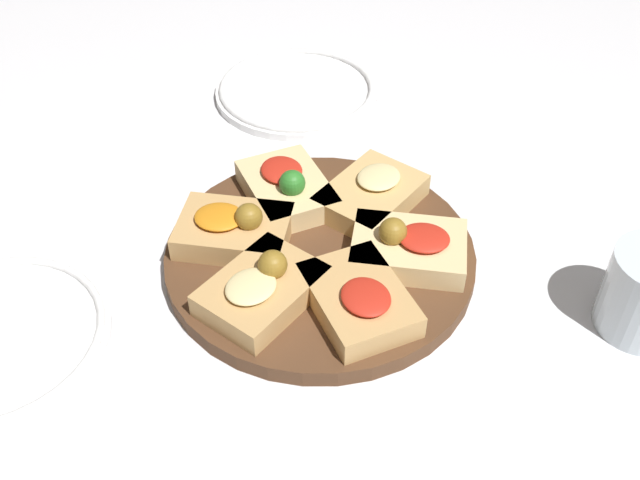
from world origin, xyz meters
TOP-DOWN VIEW (x-y plane):
  - ground_plane at (0.00, 0.00)m, footprint 3.00×3.00m
  - serving_board at (0.00, 0.00)m, footprint 0.31×0.31m
  - focaccia_slice_0 at (0.01, -0.09)m, footprint 0.09×0.12m
  - focaccia_slice_1 at (0.08, -0.04)m, footprint 0.13×0.12m
  - focaccia_slice_2 at (0.07, 0.05)m, footprint 0.14×0.13m
  - focaccia_slice_3 at (-0.01, 0.09)m, footprint 0.09×0.12m
  - focaccia_slice_4 at (-0.08, 0.04)m, footprint 0.13×0.12m
  - focaccia_slice_5 at (-0.07, -0.05)m, footprint 0.14×0.13m
  - plate_right at (0.06, 0.32)m, footprint 0.22×0.22m

SIDE VIEW (x-z plane):
  - ground_plane at x=0.00m, z-range 0.00..0.00m
  - plate_right at x=0.06m, z-range 0.00..0.02m
  - serving_board at x=0.00m, z-range 0.00..0.02m
  - focaccia_slice_0 at x=0.01m, z-range 0.02..0.05m
  - focaccia_slice_2 at x=0.07m, z-range 0.02..0.05m
  - focaccia_slice_1 at x=0.08m, z-range 0.01..0.06m
  - focaccia_slice_3 at x=-0.01m, z-range 0.01..0.06m
  - focaccia_slice_4 at x=-0.08m, z-range 0.01..0.06m
  - focaccia_slice_5 at x=-0.07m, z-range 0.01..0.06m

